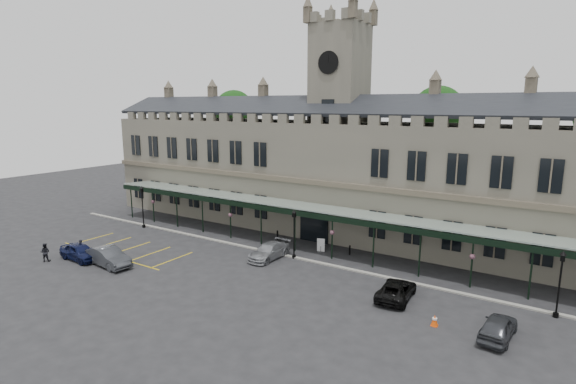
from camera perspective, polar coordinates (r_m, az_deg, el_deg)
The scene contains 22 objects.
ground at distance 38.07m, azimuth -5.02°, elevation -10.37°, with size 140.00×140.00×0.00m, color black.
station_building at distance 49.48m, azimuth 6.28°, elevation 2.38°, with size 60.00×10.36×17.30m.
clock_tower at distance 49.01m, azimuth 6.49°, elevation 10.09°, with size 5.60×5.60×24.80m.
canopy at distance 43.11m, azimuth 1.06°, elevation -4.38°, with size 50.00×4.10×4.30m.
kerb at distance 42.23m, azimuth -0.37°, elevation -8.05°, with size 60.00×0.40×0.12m, color gray.
parking_markings at distance 46.69m, azimuth -19.96°, elevation -6.92°, with size 16.00×6.00×0.01m, color gold, non-canonical shape.
tree_behind_left at distance 68.73m, azimuth -6.85°, elevation 10.10°, with size 6.00×6.00×16.00m.
tree_behind_mid at distance 54.62m, azimuth 18.47°, elevation 9.38°, with size 6.00×6.00×16.00m.
lamp_post_left at distance 53.60m, azimuth -18.01°, elevation -1.34°, with size 0.46×0.46×4.84m.
lamp_post_mid at distance 40.84m, azimuth 0.78°, elevation -4.80°, with size 0.43×0.43×4.59m.
lamp_post_right at distance 34.71m, azimuth 31.29°, elevation -9.34°, with size 0.44×0.44×4.62m.
traffic_cone at distance 31.16m, azimuth 18.12°, elevation -15.24°, with size 0.47×0.47×0.75m.
sign_board at distance 43.45m, azimuth 4.20°, elevation -6.74°, with size 0.73×0.26×1.27m.
bollard_left at distance 46.98m, azimuth -1.35°, elevation -5.50°, with size 0.17×0.17×0.98m, color black.
bollard_right at distance 42.84m, azimuth 7.85°, elevation -7.32°, with size 0.16×0.16×0.90m, color black.
car_left_a at distance 45.12m, azimuth -24.91°, elevation -6.90°, with size 1.80×4.48×1.53m, color #0B1133.
car_left_b at distance 42.54m, azimuth -21.82°, elevation -7.65°, with size 1.72×4.94×1.63m, color #33353A.
car_taxi at distance 41.40m, azimuth -2.42°, elevation -7.52°, with size 1.95×4.80×1.39m, color gray.
car_van at distance 34.24m, azimuth 13.59°, elevation -12.00°, with size 2.17×4.70×1.31m, color black.
car_right_a at distance 30.92m, azimuth 25.12°, elevation -15.27°, with size 1.68×4.17×1.42m, color #33353A.
person_a at distance 45.73m, azimuth -24.81°, elevation -6.55°, with size 0.62×0.41×1.70m, color black.
person_b at distance 46.10m, azimuth -28.47°, elevation -6.75°, with size 0.82×0.64×1.69m, color black.
Camera 1 is at (22.00, -27.79, 13.89)m, focal length 28.00 mm.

